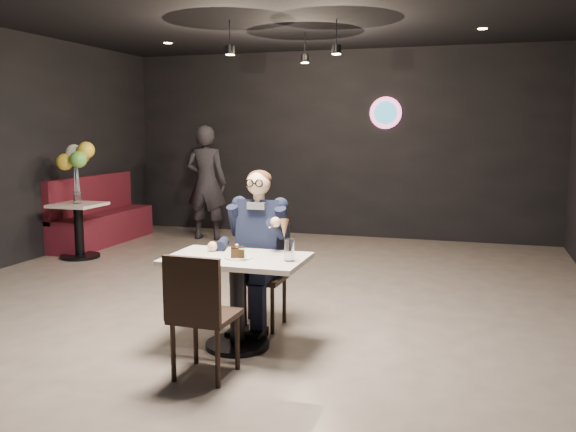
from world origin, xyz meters
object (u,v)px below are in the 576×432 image
(chair_near, at_px, (205,313))
(booth_bench, at_px, (102,210))
(chair_far, at_px, (260,276))
(balloon_vase, at_px, (77,197))
(sundae_glass, at_px, (289,250))
(main_table, at_px, (237,302))
(side_table, at_px, (79,230))
(passerby, at_px, (206,183))
(seated_man, at_px, (260,247))

(chair_near, bearing_deg, booth_bench, 132.51)
(chair_far, xyz_separation_m, balloon_vase, (-3.36, 2.02, 0.37))
(chair_near, relative_size, sundae_glass, 5.33)
(main_table, relative_size, booth_bench, 0.53)
(chair_far, distance_m, chair_near, 1.15)
(sundae_glass, relative_size, side_table, 0.23)
(booth_bench, xyz_separation_m, passerby, (1.37, 0.81, 0.38))
(chair_near, bearing_deg, chair_far, 91.25)
(seated_man, height_order, sundae_glass, seated_man)
(seated_man, bearing_deg, booth_bench, 140.45)
(passerby, bearing_deg, chair_far, 117.69)
(booth_bench, bearing_deg, passerby, 30.55)
(chair_far, height_order, chair_near, same)
(sundae_glass, xyz_separation_m, balloon_vase, (-3.80, 2.60, -0.00))
(chair_far, bearing_deg, booth_bench, 140.45)
(chair_near, relative_size, booth_bench, 0.44)
(main_table, distance_m, balloon_vase, 4.25)
(booth_bench, bearing_deg, side_table, -73.30)
(chair_far, relative_size, passerby, 0.51)
(side_table, height_order, passerby, passerby)
(seated_man, xyz_separation_m, side_table, (-3.36, 2.02, -0.34))
(seated_man, height_order, passerby, passerby)
(sundae_glass, height_order, side_table, sundae_glass)
(main_table, height_order, passerby, passerby)
(main_table, bearing_deg, passerby, 117.52)
(booth_bench, relative_size, passerby, 1.15)
(balloon_vase, bearing_deg, passerby, 59.32)
(chair_near, relative_size, passerby, 0.51)
(main_table, xyz_separation_m, sundae_glass, (0.45, -0.03, 0.46))
(main_table, xyz_separation_m, passerby, (-2.28, 4.38, 0.53))
(sundae_glass, xyz_separation_m, passerby, (-2.73, 4.41, 0.07))
(side_table, bearing_deg, booth_bench, 106.70)
(chair_near, bearing_deg, seated_man, 91.25)
(chair_near, xyz_separation_m, side_table, (-3.36, 3.17, -0.08))
(seated_man, xyz_separation_m, passerby, (-2.28, 3.83, 0.18))
(chair_far, relative_size, balloon_vase, 5.65)
(side_table, distance_m, balloon_vase, 0.45)
(chair_far, height_order, seated_man, seated_man)
(booth_bench, distance_m, passerby, 1.64)
(chair_far, relative_size, chair_near, 1.00)
(sundae_glass, xyz_separation_m, side_table, (-3.80, 2.60, -0.45))
(chair_far, height_order, balloon_vase, chair_far)
(passerby, bearing_deg, chair_near, 111.53)
(main_table, relative_size, chair_far, 1.20)
(chair_far, xyz_separation_m, sundae_glass, (0.45, -0.58, 0.38))
(passerby, bearing_deg, main_table, 114.42)
(main_table, relative_size, seated_man, 0.76)
(chair_far, distance_m, booth_bench, 4.74)
(booth_bench, relative_size, balloon_vase, 12.77)
(side_table, bearing_deg, main_table, -37.44)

